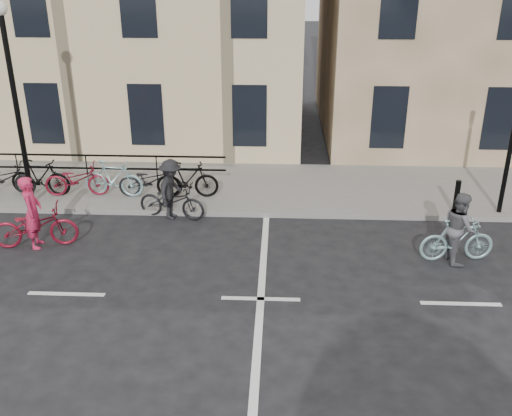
{
  "coord_description": "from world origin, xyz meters",
  "views": [
    {
      "loc": [
        0.36,
        -9.85,
        6.26
      ],
      "look_at": [
        -0.19,
        2.1,
        1.1
      ],
      "focal_mm": 40.0,
      "sensor_mm": 36.0,
      "label": 1
    }
  ],
  "objects_px": {
    "lamp_post": "(12,81)",
    "cyclist_grey": "(458,234)",
    "cyclist_pink": "(34,223)",
    "cyclist_dark": "(171,195)"
  },
  "relations": [
    {
      "from": "lamp_post",
      "to": "cyclist_grey",
      "type": "height_order",
      "value": "lamp_post"
    },
    {
      "from": "cyclist_pink",
      "to": "cyclist_dark",
      "type": "height_order",
      "value": "cyclist_pink"
    },
    {
      "from": "cyclist_dark",
      "to": "cyclist_pink",
      "type": "bearing_deg",
      "value": 134.37
    },
    {
      "from": "lamp_post",
      "to": "cyclist_dark",
      "type": "relative_size",
      "value": 2.75
    },
    {
      "from": "cyclist_grey",
      "to": "cyclist_dark",
      "type": "relative_size",
      "value": 0.91
    },
    {
      "from": "lamp_post",
      "to": "cyclist_grey",
      "type": "bearing_deg",
      "value": -13.23
    },
    {
      "from": "lamp_post",
      "to": "cyclist_pink",
      "type": "height_order",
      "value": "lamp_post"
    },
    {
      "from": "lamp_post",
      "to": "cyclist_pink",
      "type": "distance_m",
      "value": 3.82
    },
    {
      "from": "cyclist_pink",
      "to": "cyclist_grey",
      "type": "xyz_separation_m",
      "value": [
        9.81,
        -0.27,
        0.05
      ]
    },
    {
      "from": "lamp_post",
      "to": "cyclist_pink",
      "type": "bearing_deg",
      "value": -65.2
    }
  ]
}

